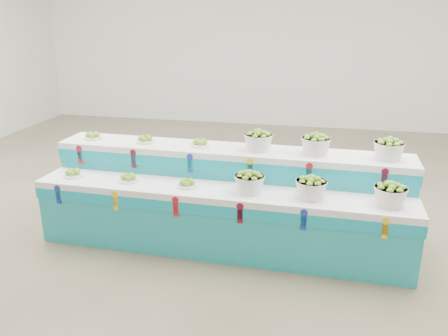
# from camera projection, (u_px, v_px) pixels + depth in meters

# --- Properties ---
(ground) EXTENTS (10.00, 10.00, 0.00)m
(ground) POSITION_uv_depth(u_px,v_px,m) (201.00, 212.00, 5.79)
(ground) COLOR brown
(ground) RESTS_ON ground
(back_wall) EXTENTS (10.00, 0.00, 10.00)m
(back_wall) POSITION_uv_depth(u_px,v_px,m) (259.00, 34.00, 9.76)
(back_wall) COLOR silver
(back_wall) RESTS_ON ground
(display_stand) EXTENTS (4.00, 1.13, 1.02)m
(display_stand) POSITION_uv_depth(u_px,v_px,m) (224.00, 199.00, 4.90)
(display_stand) COLOR teal
(display_stand) RESTS_ON ground
(plate_lower_left) EXTENTS (0.22, 0.22, 0.09)m
(plate_lower_left) POSITION_uv_depth(u_px,v_px,m) (73.00, 172.00, 4.96)
(plate_lower_left) COLOR white
(plate_lower_left) RESTS_ON display_stand
(plate_lower_mid) EXTENTS (0.22, 0.22, 0.09)m
(plate_lower_mid) POSITION_uv_depth(u_px,v_px,m) (129.00, 177.00, 4.81)
(plate_lower_mid) COLOR white
(plate_lower_mid) RESTS_ON display_stand
(plate_lower_right) EXTENTS (0.22, 0.22, 0.09)m
(plate_lower_right) POSITION_uv_depth(u_px,v_px,m) (187.00, 183.00, 4.66)
(plate_lower_right) COLOR white
(plate_lower_right) RESTS_ON display_stand
(basket_lower_left) EXTENTS (0.31, 0.31, 0.22)m
(basket_lower_left) POSITION_uv_depth(u_px,v_px,m) (249.00, 182.00, 4.49)
(basket_lower_left) COLOR silver
(basket_lower_left) RESTS_ON display_stand
(basket_lower_mid) EXTENTS (0.31, 0.31, 0.22)m
(basket_lower_mid) POSITION_uv_depth(u_px,v_px,m) (311.00, 187.00, 4.36)
(basket_lower_mid) COLOR silver
(basket_lower_mid) RESTS_ON display_stand
(basket_lower_right) EXTENTS (0.31, 0.31, 0.22)m
(basket_lower_right) POSITION_uv_depth(u_px,v_px,m) (390.00, 194.00, 4.19)
(basket_lower_right) COLOR silver
(basket_lower_right) RESTS_ON display_stand
(plate_upper_left) EXTENTS (0.22, 0.22, 0.09)m
(plate_upper_left) POSITION_uv_depth(u_px,v_px,m) (93.00, 135.00, 5.32)
(plate_upper_left) COLOR white
(plate_upper_left) RESTS_ON display_stand
(plate_upper_mid) EXTENTS (0.22, 0.22, 0.09)m
(plate_upper_mid) POSITION_uv_depth(u_px,v_px,m) (145.00, 139.00, 5.17)
(plate_upper_mid) COLOR white
(plate_upper_mid) RESTS_ON display_stand
(plate_upper_right) EXTENTS (0.22, 0.22, 0.09)m
(plate_upper_right) POSITION_uv_depth(u_px,v_px,m) (200.00, 142.00, 5.02)
(plate_upper_right) COLOR white
(plate_upper_right) RESTS_ON display_stand
(basket_upper_left) EXTENTS (0.31, 0.31, 0.22)m
(basket_upper_left) POSITION_uv_depth(u_px,v_px,m) (258.00, 140.00, 4.85)
(basket_upper_left) COLOR silver
(basket_upper_left) RESTS_ON display_stand
(basket_upper_mid) EXTENTS (0.31, 0.31, 0.22)m
(basket_upper_mid) POSITION_uv_depth(u_px,v_px,m) (316.00, 144.00, 4.71)
(basket_upper_mid) COLOR silver
(basket_upper_mid) RESTS_ON display_stand
(basket_upper_right) EXTENTS (0.31, 0.31, 0.22)m
(basket_upper_right) POSITION_uv_depth(u_px,v_px,m) (389.00, 149.00, 4.55)
(basket_upper_right) COLOR silver
(basket_upper_right) RESTS_ON display_stand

